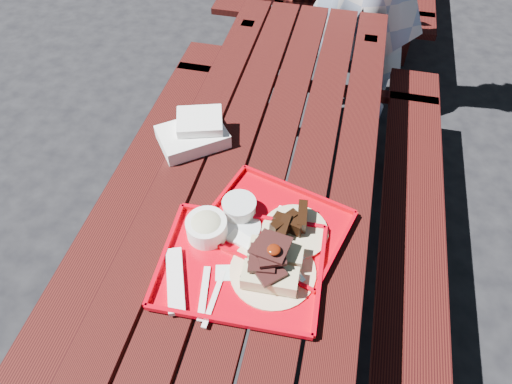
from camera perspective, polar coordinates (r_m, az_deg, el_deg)
ground at (r=2.20m, az=0.90°, el=-10.97°), size 60.00×60.00×0.00m
picnic_table_near at (r=1.74m, az=1.12°, el=-1.87°), size 1.41×2.40×0.75m
near_tray at (r=1.34m, az=-1.73°, el=-7.97°), size 0.49×0.41×0.15m
far_tray at (r=1.43m, az=2.14°, el=-3.94°), size 0.49×0.43×0.07m
white_cloth at (r=1.69m, az=-7.67°, el=7.39°), size 0.29×0.28×0.10m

